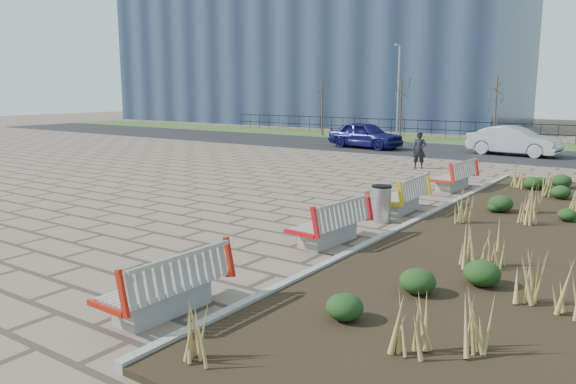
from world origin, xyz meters
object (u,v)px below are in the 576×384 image
Objects in this scene: bench_b at (328,221)px; car_blue at (365,135)px; lamp_west at (398,94)px; bench_a at (163,282)px; car_silver at (514,141)px; pedestrian at (419,150)px; bench_c at (400,194)px; bench_d at (453,175)px; litter_bin at (381,204)px.

car_blue is (-8.57, 18.36, 0.26)m from bench_b.
car_blue is at bearing -85.30° from lamp_west.
bench_b is (0.00, 4.82, 0.00)m from bench_a.
lamp_west is (-8.23, 4.09, 2.29)m from car_silver.
car_silver is (2.14, 7.16, -0.03)m from pedestrian.
bench_b is at bearing 91.89° from bench_a.
lamp_west reaches higher than car_blue.
bench_b is at bearing -91.62° from bench_c.
bench_d is 0.48× the size of car_blue.
bench_c is (0.00, 3.85, 0.00)m from bench_b.
car_silver reaches higher than bench_c.
bench_c is at bearing -65.50° from lamp_west.
pedestrian reaches higher than bench_a.
car_blue is (-8.63, 15.83, 0.30)m from litter_bin.
car_blue is (-8.57, 14.51, 0.26)m from bench_c.
pedestrian is 0.35× the size of car_silver.
car_silver reaches higher than bench_b.
car_silver is (-0.77, 24.33, 0.25)m from bench_a.
car_blue reaches higher than bench_c.
bench_b is 2.29× the size of litter_bin.
car_blue reaches higher than car_silver.
bench_d is 2.29× the size of litter_bin.
lamp_west reaches higher than bench_c.
bench_c is 1.00× the size of bench_d.
litter_bin is at bearing -171.94° from car_silver.
bench_a is at bearing -85.55° from bench_d.
bench_d is (0.00, 12.91, 0.00)m from bench_a.
car_blue is at bearing 134.30° from bench_d.
litter_bin is at bearing -144.41° from car_blue.
pedestrian is 8.25m from car_blue.
lamp_west is at bearing 112.88° from bench_c.
pedestrian reaches higher than car_blue.
pedestrian is (-2.91, 8.50, 0.28)m from bench_c.
lamp_west is at bearing 11.69° from car_blue.
bench_b is at bearing -85.55° from bench_d.
car_silver is (-0.77, 15.66, 0.25)m from bench_c.
bench_b and bench_d have the same top height.
bench_a is 1.00× the size of bench_b.
bench_a is 4.82m from bench_b.
bench_d is (0.00, 4.24, 0.00)m from bench_c.
pedestrian reaches higher than bench_d.
bench_b is 12.69m from pedestrian.
bench_b is at bearing -90.79° from pedestrian.
lamp_west is (-9.00, 28.42, 2.54)m from bench_a.
bench_c is 0.35× the size of lamp_west.
bench_d is at bearing 88.38° from bench_c.
bench_d is 11.45m from car_silver.
litter_bin is (0.06, 7.35, -0.04)m from bench_a.
pedestrian is 7.48m from car_silver.
bench_a is at bearing -152.71° from car_blue.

